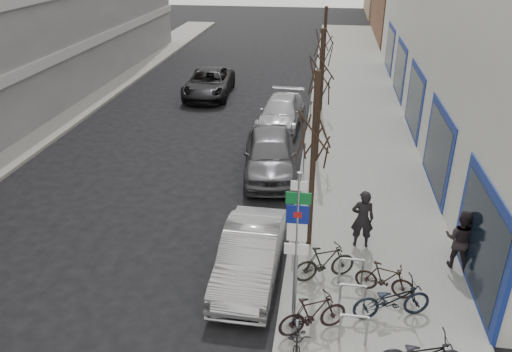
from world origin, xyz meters
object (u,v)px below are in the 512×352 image
(bike_near_right, at_px, (313,314))
(bike_far_inner, at_px, (385,279))
(bike_far_curb, at_px, (422,351))
(parked_car_front, at_px, (250,255))
(meter_front, at_px, (293,230))
(meter_back, at_px, (311,111))
(pedestrian_far, at_px, (461,239))
(tree_near, at_px, (315,121))
(meter_mid, at_px, (304,155))
(tree_far, at_px, (325,35))
(parked_car_back, at_px, (281,113))
(parked_car_mid, at_px, (270,154))
(bike_rack, at_px, (352,295))
(bike_near_left, at_px, (298,334))
(lane_car, at_px, (209,83))
(pedestrian_near, at_px, (363,219))
(tree_mid, at_px, (321,65))
(bike_mid_curb, at_px, (392,297))
(highway_sign_pole, at_px, (297,243))
(bike_mid_inner, at_px, (325,262))

(bike_near_right, relative_size, bike_far_inner, 1.11)
(bike_far_curb, height_order, bike_far_inner, bike_far_curb)
(parked_car_front, bearing_deg, meter_front, 47.84)
(bike_far_inner, bearing_deg, meter_back, 27.36)
(meter_back, height_order, pedestrian_far, pedestrian_far)
(tree_near, distance_m, meter_mid, 5.95)
(tree_far, relative_size, bike_far_curb, 3.02)
(meter_back, distance_m, parked_car_back, 1.48)
(tree_far, relative_size, parked_car_mid, 1.09)
(bike_rack, xyz_separation_m, meter_mid, (-1.65, 7.90, 0.26))
(meter_mid, height_order, bike_far_curb, meter_mid)
(bike_near_right, bearing_deg, bike_near_left, 128.23)
(bike_far_inner, distance_m, parked_car_front, 3.64)
(meter_back, relative_size, parked_car_front, 0.29)
(bike_rack, relative_size, tree_near, 0.41)
(parked_car_back, xyz_separation_m, lane_car, (-4.75, 4.65, 0.05))
(bike_near_right, bearing_deg, bike_rack, -74.88)
(meter_mid, height_order, pedestrian_near, pedestrian_near)
(tree_mid, height_order, lane_car, tree_mid)
(lane_car, bearing_deg, tree_near, -69.60)
(parked_car_front, bearing_deg, meter_back, 85.64)
(tree_near, relative_size, lane_car, 1.00)
(meter_back, height_order, parked_car_mid, parked_car_mid)
(bike_far_curb, bearing_deg, tree_far, 0.96)
(tree_far, height_order, bike_near_right, tree_far)
(bike_rack, xyz_separation_m, bike_mid_curb, (0.95, -0.04, 0.09))
(bike_near_left, relative_size, bike_near_right, 0.93)
(highway_sign_pole, height_order, parked_car_mid, highway_sign_pole)
(bike_near_left, bearing_deg, pedestrian_near, 68.42)
(bike_near_right, relative_size, pedestrian_near, 0.94)
(bike_near_right, height_order, pedestrian_near, pedestrian_near)
(highway_sign_pole, bearing_deg, meter_mid, 91.68)
(tree_mid, xyz_separation_m, meter_mid, (-0.45, -1.50, -3.19))
(bike_near_left, xyz_separation_m, lane_car, (-6.61, 19.71, 0.12))
(highway_sign_pole, height_order, bike_rack, highway_sign_pole)
(pedestrian_near, bearing_deg, parked_car_back, -73.65)
(bike_near_left, bearing_deg, tree_near, 87.16)
(highway_sign_pole, bearing_deg, tree_mid, 88.86)
(tree_mid, bearing_deg, bike_mid_inner, -86.55)
(meter_front, relative_size, pedestrian_near, 0.68)
(meter_front, bearing_deg, tree_near, 48.01)
(tree_far, relative_size, bike_mid_curb, 2.79)
(bike_near_right, relative_size, lane_car, 0.32)
(tree_near, bearing_deg, meter_front, -131.99)
(tree_near, distance_m, bike_far_curb, 6.29)
(bike_far_curb, bearing_deg, parked_car_mid, 17.00)
(highway_sign_pole, xyz_separation_m, parked_car_back, (-1.71, 14.16, -1.75))
(bike_far_curb, bearing_deg, bike_mid_inner, 28.09)
(parked_car_back, bearing_deg, tree_mid, -61.61)
(tree_far, height_order, bike_far_inner, tree_far)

